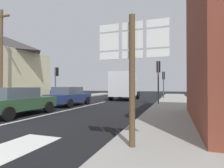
{
  "coord_description": "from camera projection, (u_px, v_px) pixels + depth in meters",
  "views": [
    {
      "loc": [
        6.48,
        -4.52,
        1.54
      ],
      "look_at": [
        1.9,
        8.7,
        1.7
      ],
      "focal_mm": 29.2,
      "sensor_mm": 36.0,
      "label": 1
    }
  ],
  "objects": [
    {
      "name": "sidewalk_left",
      "position": [
        21.0,
        103.0,
        16.03
      ],
      "size": [
        2.95,
        44.0,
        0.14
      ],
      "primitive_type": "cube",
      "color": "gray",
      "rests_on": "ground"
    },
    {
      "name": "lane_turn_arrow",
      "position": [
        16.0,
        147.0,
        4.55
      ],
      "size": [
        1.2,
        2.2,
        0.01
      ],
      "primitive_type": "cube",
      "color": "silver",
      "rests_on": "ground"
    },
    {
      "name": "traffic_light_near_right",
      "position": [
        158.0,
        73.0,
        14.74
      ],
      "size": [
        0.3,
        0.49,
        3.55
      ],
      "color": "#47474C",
      "rests_on": "ground"
    },
    {
      "name": "ground_plane",
      "position": [
        96.0,
        104.0,
        15.83
      ],
      "size": [
        80.0,
        80.0,
        0.0
      ],
      "primitive_type": "plane",
      "color": "black"
    },
    {
      "name": "lane_centre_stripe",
      "position": [
        72.0,
        109.0,
        12.05
      ],
      "size": [
        0.16,
        12.0,
        0.01
      ],
      "primitive_type": "cube",
      "color": "silver",
      "rests_on": "ground"
    },
    {
      "name": "sedan_far",
      "position": [
        69.0,
        96.0,
        14.36
      ],
      "size": [
        1.98,
        4.2,
        1.47
      ],
      "color": "navy",
      "rests_on": "ground"
    },
    {
      "name": "delivery_truck",
      "position": [
        125.0,
        85.0,
        20.38
      ],
      "size": [
        2.51,
        5.02,
        3.05
      ],
      "color": "silver",
      "rests_on": "ground"
    },
    {
      "name": "sidewalk_right",
      "position": [
        174.0,
        109.0,
        11.84
      ],
      "size": [
        2.95,
        44.0,
        0.14
      ],
      "primitive_type": "cube",
      "color": "gray",
      "rests_on": "ground"
    },
    {
      "name": "traffic_light_near_left",
      "position": [
        56.0,
        76.0,
        18.95
      ],
      "size": [
        0.3,
        0.49,
        3.48
      ],
      "color": "#47474C",
      "rests_on": "ground"
    },
    {
      "name": "clapboard_house_left",
      "position": [
        5.0,
        67.0,
        22.4
      ],
      "size": [
        7.71,
        9.21,
        7.65
      ],
      "color": "beige",
      "rests_on": "ground"
    },
    {
      "name": "sedan_near",
      "position": [
        17.0,
        101.0,
        9.46
      ],
      "size": [
        1.97,
        4.2,
        1.47
      ],
      "color": "#2D5133",
      "rests_on": "ground"
    },
    {
      "name": "utility_pole",
      "position": [
        1.0,
        54.0,
        16.35
      ],
      "size": [
        1.8,
        0.24,
        8.41
      ],
      "color": "brown",
      "rests_on": "ground"
    },
    {
      "name": "route_sign_post",
      "position": [
        132.0,
        66.0,
        4.24
      ],
      "size": [
        1.66,
        0.14,
        3.2
      ],
      "color": "brown",
      "rests_on": "ground"
    },
    {
      "name": "traffic_light_far_right",
      "position": [
        164.0,
        79.0,
        21.42
      ],
      "size": [
        0.3,
        0.49,
        3.23
      ],
      "color": "#47474C",
      "rests_on": "ground"
    }
  ]
}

